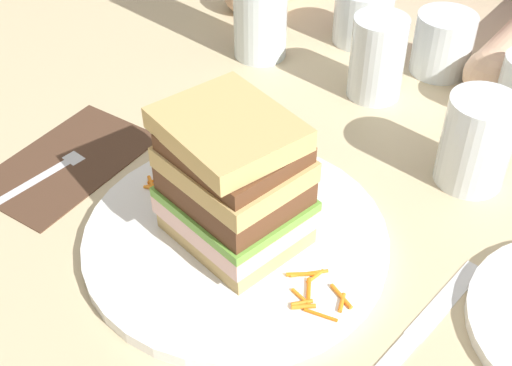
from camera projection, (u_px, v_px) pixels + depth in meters
ground_plane at (231, 241)px, 0.63m from camera, size 3.00×3.00×0.00m
main_plate at (236, 239)px, 0.62m from camera, size 0.28×0.28×0.01m
sandwich at (233, 182)px, 0.58m from camera, size 0.14×0.12×0.13m
carrot_shred_0 at (164, 172)px, 0.68m from camera, size 0.02×0.00×0.00m
carrot_shred_1 at (177, 181)px, 0.67m from camera, size 0.01×0.02×0.00m
carrot_shred_2 at (157, 189)px, 0.66m from camera, size 0.03×0.01×0.00m
carrot_shred_3 at (178, 177)px, 0.68m from camera, size 0.03×0.00×0.00m
carrot_shred_4 at (162, 178)px, 0.67m from camera, size 0.01×0.03×0.00m
carrot_shred_5 at (172, 165)px, 0.69m from camera, size 0.01×0.02×0.00m
carrot_shred_6 at (182, 170)px, 0.68m from camera, size 0.03×0.02×0.00m
carrot_shred_7 at (159, 183)px, 0.67m from camera, size 0.02×0.02×0.00m
carrot_shred_8 at (157, 193)px, 0.66m from camera, size 0.01×0.03×0.00m
carrot_shred_9 at (152, 186)px, 0.66m from camera, size 0.03×0.02×0.00m
carrot_shred_10 at (303, 307)px, 0.55m from camera, size 0.02×0.02×0.00m
carrot_shred_11 at (342, 303)px, 0.55m from camera, size 0.01×0.02×0.00m
carrot_shred_12 at (302, 274)px, 0.58m from camera, size 0.02×0.02×0.00m
carrot_shred_13 at (341, 296)px, 0.56m from camera, size 0.03×0.01×0.00m
carrot_shred_14 at (302, 303)px, 0.55m from camera, size 0.01×0.02×0.00m
carrot_shred_15 at (309, 289)px, 0.57m from camera, size 0.02×0.02×0.00m
carrot_shred_16 at (301, 297)px, 0.56m from camera, size 0.02×0.01×0.00m
carrot_shred_17 at (321, 315)px, 0.55m from camera, size 0.03×0.01×0.00m
carrot_shred_18 at (317, 274)px, 0.58m from camera, size 0.01×0.02×0.00m
carrot_shred_19 at (309, 274)px, 0.58m from camera, size 0.02×0.03×0.00m
napkin_dark at (67, 162)px, 0.71m from camera, size 0.12×0.19×0.00m
fork at (49, 170)px, 0.70m from camera, size 0.03×0.17×0.00m
knife at (411, 339)px, 0.54m from camera, size 0.03×0.20×0.00m
juice_glass at (475, 145)px, 0.67m from camera, size 0.07×0.07×0.10m
empty_tumbler_0 at (377, 58)px, 0.78m from camera, size 0.06×0.06×0.10m
empty_tumbler_1 at (443, 44)px, 0.83m from camera, size 0.07×0.07×0.07m
empty_tumbler_3 at (363, 15)px, 0.89m from camera, size 0.08×0.08×0.07m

